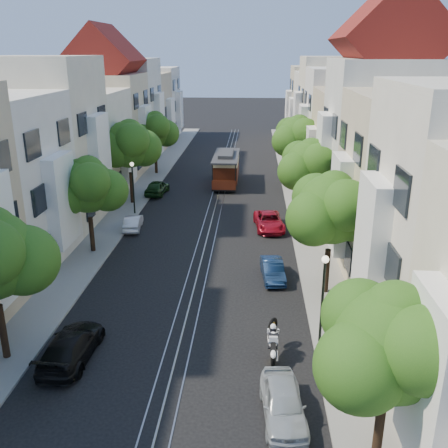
% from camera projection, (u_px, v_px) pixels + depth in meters
% --- Properties ---
extents(ground, '(200.00, 200.00, 0.00)m').
position_uv_depth(ground, '(218.00, 195.00, 45.47)').
color(ground, black).
rests_on(ground, ground).
extents(sidewalk_east, '(2.50, 80.00, 0.12)m').
position_uv_depth(sidewalk_east, '(298.00, 196.00, 45.04)').
color(sidewalk_east, gray).
rests_on(sidewalk_east, ground).
extents(sidewalk_west, '(2.50, 80.00, 0.12)m').
position_uv_depth(sidewalk_west, '(140.00, 193.00, 45.86)').
color(sidewalk_west, gray).
rests_on(sidewalk_west, ground).
extents(rail_left, '(0.06, 80.00, 0.02)m').
position_uv_depth(rail_left, '(212.00, 195.00, 45.50)').
color(rail_left, gray).
rests_on(rail_left, ground).
extents(rail_slot, '(0.06, 80.00, 0.02)m').
position_uv_depth(rail_slot, '(218.00, 195.00, 45.47)').
color(rail_slot, gray).
rests_on(rail_slot, ground).
extents(rail_right, '(0.06, 80.00, 0.02)m').
position_uv_depth(rail_right, '(224.00, 195.00, 45.43)').
color(rail_right, gray).
rests_on(rail_right, ground).
extents(lane_line, '(0.08, 80.00, 0.01)m').
position_uv_depth(lane_line, '(218.00, 195.00, 45.47)').
color(lane_line, tan).
rests_on(lane_line, ground).
extents(townhouses_east, '(7.75, 72.00, 12.00)m').
position_uv_depth(townhouses_east, '(355.00, 140.00, 43.01)').
color(townhouses_east, beige).
rests_on(townhouses_east, ground).
extents(townhouses_west, '(7.75, 72.00, 11.76)m').
position_uv_depth(townhouses_west, '(85.00, 139.00, 44.39)').
color(townhouses_west, silver).
rests_on(townhouses_west, ground).
extents(tree_e_a, '(4.72, 3.87, 6.27)m').
position_uv_depth(tree_e_a, '(392.00, 348.00, 14.36)').
color(tree_e_a, black).
rests_on(tree_e_a, ground).
extents(tree_e_b, '(4.93, 4.08, 6.68)m').
position_uv_depth(tree_e_b, '(332.00, 211.00, 25.56)').
color(tree_e_b, black).
rests_on(tree_e_b, ground).
extents(tree_e_c, '(4.84, 3.99, 6.52)m').
position_uv_depth(tree_e_c, '(310.00, 166.00, 35.98)').
color(tree_e_c, black).
rests_on(tree_e_c, ground).
extents(tree_e_d, '(5.01, 4.16, 6.85)m').
position_uv_depth(tree_e_d, '(298.00, 137.00, 46.26)').
color(tree_e_d, black).
rests_on(tree_e_d, ground).
extents(tree_w_b, '(4.72, 3.87, 6.27)m').
position_uv_depth(tree_w_b, '(88.00, 187.00, 31.21)').
color(tree_w_b, black).
rests_on(tree_w_b, ground).
extents(tree_w_c, '(5.13, 4.28, 7.09)m').
position_uv_depth(tree_w_c, '(130.00, 145.00, 41.36)').
color(tree_w_c, black).
rests_on(tree_w_c, ground).
extents(tree_w_d, '(4.84, 3.99, 6.52)m').
position_uv_depth(tree_w_d, '(155.00, 131.00, 51.88)').
color(tree_w_d, black).
rests_on(tree_w_d, ground).
extents(lamp_east, '(0.32, 0.32, 4.16)m').
position_uv_depth(lamp_east, '(323.00, 287.00, 21.55)').
color(lamp_east, black).
rests_on(lamp_east, ground).
extents(lamp_west, '(0.32, 0.32, 4.16)m').
position_uv_depth(lamp_west, '(133.00, 180.00, 39.24)').
color(lamp_west, black).
rests_on(lamp_west, ground).
extents(sportbike_rider, '(0.50, 2.10, 1.49)m').
position_uv_depth(sportbike_rider, '(273.00, 339.00, 21.26)').
color(sportbike_rider, black).
rests_on(sportbike_rider, ground).
extents(cable_car, '(2.41, 7.64, 2.93)m').
position_uv_depth(cable_car, '(226.00, 167.00, 48.80)').
color(cable_car, black).
rests_on(cable_car, ground).
extents(parked_car_e_near, '(1.78, 3.80, 1.26)m').
position_uv_depth(parked_car_e_near, '(283.00, 403.00, 17.75)').
color(parked_car_e_near, '#AEB5BA').
rests_on(parked_car_e_near, ground).
extents(parked_car_e_mid, '(1.47, 3.44, 1.10)m').
position_uv_depth(parked_car_e_mid, '(273.00, 270.00, 28.70)').
color(parked_car_e_mid, '#0B1C3B').
rests_on(parked_car_e_mid, ground).
extents(parked_car_e_far, '(2.42, 4.46, 1.19)m').
position_uv_depth(parked_car_e_far, '(269.00, 221.00, 36.74)').
color(parked_car_e_far, maroon).
rests_on(parked_car_e_far, ground).
extents(parked_car_w_near, '(1.93, 4.49, 1.29)m').
position_uv_depth(parked_car_w_near, '(71.00, 346.00, 21.15)').
color(parked_car_w_near, black).
rests_on(parked_car_w_near, ground).
extents(parked_car_w_mid, '(1.44, 3.32, 1.06)m').
position_uv_depth(parked_car_w_mid, '(133.00, 222.00, 36.70)').
color(parked_car_w_mid, silver).
rests_on(parked_car_w_mid, ground).
extents(parked_car_w_far, '(1.91, 4.00, 1.32)m').
position_uv_depth(parked_car_w_far, '(157.00, 187.00, 45.60)').
color(parked_car_w_far, '#173615').
rests_on(parked_car_w_far, ground).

